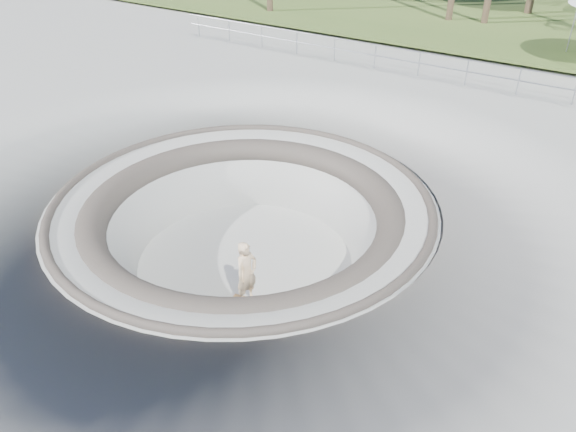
# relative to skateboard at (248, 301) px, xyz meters

# --- Properties ---
(ground) EXTENTS (180.00, 180.00, 0.00)m
(ground) POSITION_rel_skateboard_xyz_m (-1.22, 1.49, 1.83)
(ground) COLOR #9A9A95
(ground) RESTS_ON ground
(skate_bowl) EXTENTS (14.00, 14.00, 4.10)m
(skate_bowl) POSITION_rel_skateboard_xyz_m (-1.22, 1.49, 0.00)
(skate_bowl) COLOR #9A9A95
(skate_bowl) RESTS_ON ground
(safety_railing) EXTENTS (25.00, 0.06, 1.03)m
(safety_railing) POSITION_rel_skateboard_xyz_m (-1.22, 13.49, 2.52)
(safety_railing) COLOR #999BA1
(safety_railing) RESTS_ON ground
(skateboard) EXTENTS (0.89, 0.39, 0.09)m
(skateboard) POSITION_rel_skateboard_xyz_m (0.00, 0.00, 0.00)
(skateboard) COLOR olive
(skateboard) RESTS_ON ground
(skater) EXTENTS (0.51, 0.70, 1.76)m
(skater) POSITION_rel_skateboard_xyz_m (0.00, -0.00, 0.90)
(skater) COLOR beige
(skater) RESTS_ON skateboard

